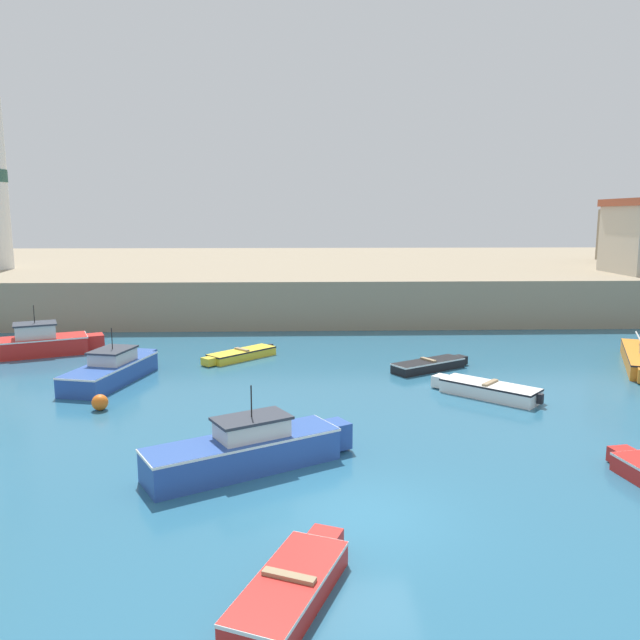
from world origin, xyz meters
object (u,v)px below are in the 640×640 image
Objects in this scene: sailboat_orange_1 at (639,358)px; motorboat_blue_3 at (113,369)px; dinghy_red_4 at (292,586)px; motorboat_blue_7 at (249,449)px; dinghy_white_6 at (487,389)px; dinghy_yellow_5 at (241,354)px; motorboat_red_9 at (35,343)px; mooring_buoy at (100,402)px; dinghy_black_2 at (430,365)px.

motorboat_blue_3 is at bearing -175.69° from sailboat_orange_1.
sailboat_orange_1 is 23.66m from dinghy_red_4.
dinghy_white_6 is at bearing 37.54° from motorboat_blue_7.
dinghy_red_4 is at bearing -82.14° from dinghy_yellow_5.
mooring_buoy is (6.10, -9.27, -0.31)m from motorboat_red_9.
motorboat_blue_7 is 0.94× the size of motorboat_red_9.
dinghy_white_6 is at bearing 59.58° from dinghy_red_4.
dinghy_black_2 is 18.14m from dinghy_red_4.
motorboat_red_9 reaches higher than dinghy_red_4.
dinghy_yellow_5 is at bearing 97.86° from dinghy_red_4.
dinghy_black_2 is at bearing 56.12° from motorboat_blue_7.
sailboat_orange_1 is at bearing -6.73° from motorboat_red_9.
dinghy_white_6 reaches higher than dinghy_black_2.
motorboat_blue_3 is at bearing -173.92° from dinghy_black_2.
motorboat_blue_7 reaches higher than motorboat_blue_3.
sailboat_orange_1 reaches higher than dinghy_white_6.
motorboat_blue_7 is at bearing 101.65° from dinghy_red_4.
dinghy_yellow_5 is (-8.85, 2.50, -0.01)m from dinghy_black_2.
dinghy_red_4 is 1.00× the size of dinghy_white_6.
dinghy_yellow_5 is (-18.76, 2.18, -0.16)m from sailboat_orange_1.
sailboat_orange_1 reaches higher than motorboat_blue_3.
motorboat_red_9 reaches higher than motorboat_blue_3.
motorboat_blue_3 is 1.61× the size of dinghy_red_4.
motorboat_red_9 is at bearing 158.66° from dinghy_white_6.
motorboat_red_9 is at bearing 122.28° from dinghy_red_4.
sailboat_orange_1 is 9.91m from dinghy_black_2.
sailboat_orange_1 is 20.68m from motorboat_blue_7.
dinghy_red_4 is at bearing -63.55° from motorboat_blue_3.
motorboat_blue_7 is 10.07× the size of mooring_buoy.
motorboat_blue_7 is (6.51, -9.54, 0.05)m from motorboat_blue_3.
mooring_buoy is (-23.12, -5.83, -0.10)m from sailboat_orange_1.
sailboat_orange_1 is 1.70× the size of dinghy_black_2.
motorboat_blue_3 is (-13.91, -1.48, 0.28)m from dinghy_black_2.
motorboat_blue_7 is (1.45, -13.52, 0.34)m from dinghy_yellow_5.
dinghy_red_4 is (-6.15, -17.07, 0.02)m from dinghy_black_2.
motorboat_red_9 reaches higher than dinghy_black_2.
dinghy_black_2 is (-9.90, -0.31, -0.14)m from sailboat_orange_1.
dinghy_red_4 is at bearing -132.73° from sailboat_orange_1.
dinghy_white_6 is (1.34, -4.31, 0.05)m from dinghy_black_2.
sailboat_orange_1 is at bearing 47.27° from dinghy_red_4.
dinghy_yellow_5 is 5.94× the size of mooring_buoy.
motorboat_blue_3 is 11.55m from motorboat_blue_7.
dinghy_white_6 is (7.49, 12.76, 0.03)m from dinghy_red_4.
dinghy_black_2 is at bearing 107.26° from dinghy_white_6.
dinghy_red_4 is 0.61× the size of motorboat_red_9.
mooring_buoy is at bearing -56.67° from motorboat_red_9.
dinghy_white_6 is 0.65× the size of motorboat_blue_7.
dinghy_black_2 is 1.12× the size of dinghy_yellow_5.
motorboat_red_9 is at bearing 123.33° from mooring_buoy.
motorboat_blue_3 is 1.04× the size of motorboat_blue_7.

